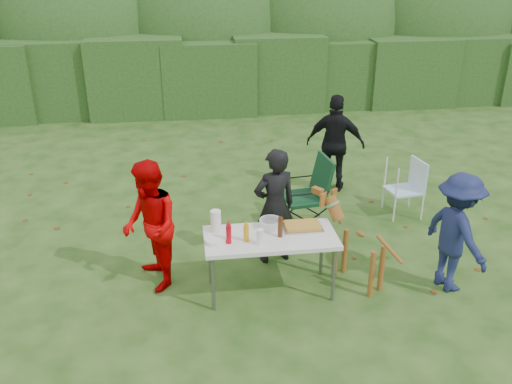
{
  "coord_description": "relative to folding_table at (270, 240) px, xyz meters",
  "views": [
    {
      "loc": [
        -0.64,
        -5.31,
        3.69
      ],
      "look_at": [
        0.17,
        0.63,
        1.0
      ],
      "focal_mm": 38.0,
      "sensor_mm": 36.0,
      "label": 1
    }
  ],
  "objects": [
    {
      "name": "shrub_backdrop",
      "position": [
        -0.25,
        9.61,
        0.91
      ],
      "size": [
        20.0,
        2.6,
        3.2
      ],
      "primitive_type": "ellipsoid",
      "color": "#3D6628",
      "rests_on": "ground"
    },
    {
      "name": "person_cook",
      "position": [
        0.17,
        0.7,
        0.08
      ],
      "size": [
        0.63,
        0.49,
        1.52
      ],
      "primitive_type": "imported",
      "rotation": [
        0.0,
        0.0,
        3.39
      ],
      "color": "black",
      "rests_on": "ground"
    },
    {
      "name": "person_red_jacket",
      "position": [
        -1.35,
        0.34,
        0.1
      ],
      "size": [
        0.78,
        0.9,
        1.57
      ],
      "primitive_type": "imported",
      "rotation": [
        0.0,
        0.0,
        -1.29
      ],
      "color": "#C20001",
      "rests_on": "ground"
    },
    {
      "name": "mustard_bottle",
      "position": [
        -0.29,
        -0.08,
        0.15
      ],
      "size": [
        0.06,
        0.06,
        0.2
      ],
      "primitive_type": "cylinder",
      "color": "gold",
      "rests_on": "folding_table"
    },
    {
      "name": "beer_bottle",
      "position": [
        0.1,
        -0.03,
        0.17
      ],
      "size": [
        0.06,
        0.06,
        0.24
      ],
      "primitive_type": "cylinder",
      "color": "#47230F",
      "rests_on": "folding_table"
    },
    {
      "name": "dog",
      "position": [
        1.06,
        0.01,
        -0.17
      ],
      "size": [
        0.98,
        1.14,
        1.03
      ],
      "primitive_type": null,
      "rotation": [
        0.0,
        0.0,
        2.18
      ],
      "color": "brown",
      "rests_on": "ground"
    },
    {
      "name": "plate_stack",
      "position": [
        -0.63,
        -0.06,
        0.08
      ],
      "size": [
        0.24,
        0.24,
        0.05
      ],
      "primitive_type": "cylinder",
      "color": "white",
      "rests_on": "folding_table"
    },
    {
      "name": "camping_chair",
      "position": [
        0.74,
        1.52,
        -0.15
      ],
      "size": [
        0.74,
        0.74,
        1.07
      ],
      "primitive_type": null,
      "rotation": [
        0.0,
        0.0,
        3.26
      ],
      "color": "#10391E",
      "rests_on": "ground"
    },
    {
      "name": "focaccia_bread",
      "position": [
        0.4,
        0.13,
        0.09
      ],
      "size": [
        0.4,
        0.26,
        0.04
      ],
      "primitive_type": "cube",
      "color": "#BF8C32",
      "rests_on": "food_tray"
    },
    {
      "name": "pasta_bowl",
      "position": [
        0.03,
        0.21,
        0.1
      ],
      "size": [
        0.26,
        0.26,
        0.1
      ],
      "primitive_type": "cylinder",
      "color": "silver",
      "rests_on": "folding_table"
    },
    {
      "name": "lawn_chair",
      "position": [
        2.31,
        1.75,
        -0.26
      ],
      "size": [
        0.58,
        0.58,
        0.86
      ],
      "primitive_type": null,
      "rotation": [
        0.0,
        0.0,
        3.28
      ],
      "color": "#5EACD4",
      "rests_on": "ground"
    },
    {
      "name": "food_tray",
      "position": [
        0.4,
        0.13,
        0.06
      ],
      "size": [
        0.45,
        0.3,
        0.02
      ],
      "primitive_type": "cube",
      "color": "#B7B7BA",
      "rests_on": "folding_table"
    },
    {
      "name": "hedge_row",
      "position": [
        -0.25,
        8.01,
        0.16
      ],
      "size": [
        22.0,
        1.4,
        1.7
      ],
      "primitive_type": "cube",
      "color": "#23471C",
      "rests_on": "ground"
    },
    {
      "name": "ketchup_bottle",
      "position": [
        -0.48,
        -0.09,
        0.16
      ],
      "size": [
        0.06,
        0.06,
        0.22
      ],
      "primitive_type": "cylinder",
      "color": "#BD0614",
      "rests_on": "folding_table"
    },
    {
      "name": "paper_towel_roll",
      "position": [
        -0.6,
        0.19,
        0.18
      ],
      "size": [
        0.12,
        0.12,
        0.26
      ],
      "primitive_type": "cylinder",
      "color": "white",
      "rests_on": "folding_table"
    },
    {
      "name": "person_black_puffy",
      "position": [
        1.52,
        2.8,
        0.12
      ],
      "size": [
        1.02,
        0.73,
        1.61
      ],
      "primitive_type": "imported",
      "rotation": [
        0.0,
        0.0,
        2.74
      ],
      "color": "black",
      "rests_on": "ground"
    },
    {
      "name": "folding_table",
      "position": [
        0.0,
        0.0,
        0.0
      ],
      "size": [
        1.5,
        0.7,
        0.74
      ],
      "color": "silver",
      "rests_on": "ground"
    },
    {
      "name": "child",
      "position": [
        2.13,
        -0.19,
        0.04
      ],
      "size": [
        0.75,
        1.04,
        1.45
      ],
      "primitive_type": "imported",
      "rotation": [
        0.0,
        0.0,
        1.82
      ],
      "color": "#181F4B",
      "rests_on": "ground"
    },
    {
      "name": "cup_stack",
      "position": [
        -0.15,
        -0.17,
        0.14
      ],
      "size": [
        0.08,
        0.08,
        0.18
      ],
      "primitive_type": "cylinder",
      "color": "white",
      "rests_on": "folding_table"
    },
    {
      "name": "ground",
      "position": [
        -0.25,
        0.01,
        -0.69
      ],
      "size": [
        80.0,
        80.0,
        0.0
      ],
      "primitive_type": "plane",
      "color": "#1E4211"
    }
  ]
}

